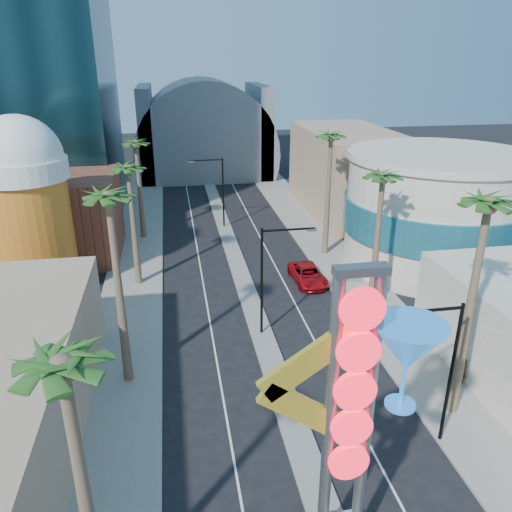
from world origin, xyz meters
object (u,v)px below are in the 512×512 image
at_px(red_pickup, 308,275).
at_px(neon_sign, 372,401).
at_px(pedestrian_a, 462,371).
at_px(pedestrian_b, 459,357).

bearing_deg(red_pickup, neon_sign, -103.43).
xyz_separation_m(neon_sign, pedestrian_a, (9.92, 9.16, -6.29)).
height_order(neon_sign, red_pickup, neon_sign).
distance_m(red_pickup, pedestrian_a, 16.54).
relative_size(neon_sign, pedestrian_a, 7.21).
distance_m(red_pickup, pedestrian_b, 15.40).
height_order(neon_sign, pedestrian_a, neon_sign).
distance_m(neon_sign, red_pickup, 26.14).
bearing_deg(pedestrian_a, neon_sign, 31.10).
height_order(red_pickup, pedestrian_a, pedestrian_a).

